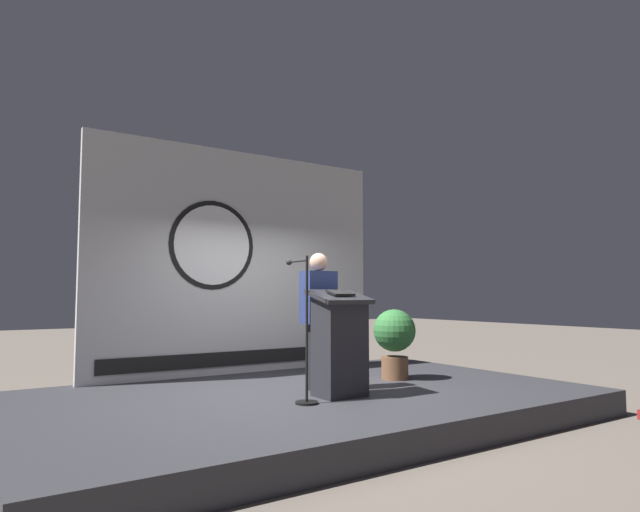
{
  "coord_description": "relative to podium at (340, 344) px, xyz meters",
  "views": [
    {
      "loc": [
        -3.43,
        -5.45,
        1.42
      ],
      "look_at": [
        0.13,
        -0.06,
        1.89
      ],
      "focal_mm": 30.48,
      "sensor_mm": 36.0,
      "label": 1
    }
  ],
  "objects": [
    {
      "name": "microphone_stand",
      "position": [
        -0.53,
        -0.1,
        -0.03
      ],
      "size": [
        0.24,
        0.53,
        1.54
      ],
      "color": "black",
      "rests_on": "stage_platform"
    },
    {
      "name": "ground_plane",
      "position": [
        -0.13,
        0.46,
        -0.88
      ],
      "size": [
        40.0,
        40.0,
        0.0
      ],
      "primitive_type": "plane",
      "color": "#6B6056"
    },
    {
      "name": "potted_plant",
      "position": [
        1.34,
        0.6,
        -0.02
      ],
      "size": [
        0.57,
        0.57,
        0.93
      ],
      "color": "brown",
      "rests_on": "stage_platform"
    },
    {
      "name": "stage_platform",
      "position": [
        -0.13,
        0.46,
        -0.73
      ],
      "size": [
        6.4,
        4.0,
        0.3
      ],
      "primitive_type": "cube",
      "color": "#333338",
      "rests_on": "ground"
    },
    {
      "name": "podium",
      "position": [
        0.0,
        0.0,
        0.0
      ],
      "size": [
        0.64,
        0.5,
        1.19
      ],
      "color": "#26262B",
      "rests_on": "stage_platform"
    },
    {
      "name": "banner_display",
      "position": [
        -0.15,
        2.3,
        1.04
      ],
      "size": [
        4.47,
        0.12,
        3.25
      ],
      "color": "silver",
      "rests_on": "stage_platform"
    },
    {
      "name": "speaker_person",
      "position": [
        0.03,
        0.48,
        0.25
      ],
      "size": [
        0.4,
        0.26,
        1.63
      ],
      "color": "black",
      "rests_on": "stage_platform"
    }
  ]
}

